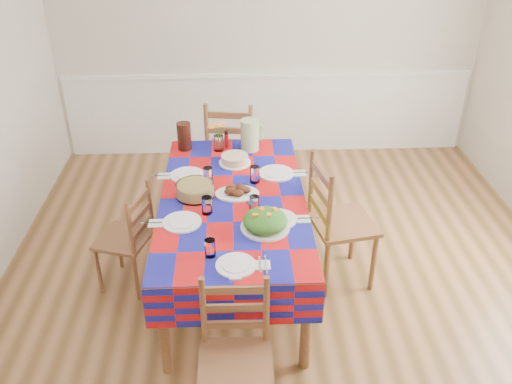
% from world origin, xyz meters
% --- Properties ---
extents(room, '(4.58, 5.08, 2.78)m').
position_xyz_m(room, '(0.00, 0.00, 1.35)').
color(room, brown).
rests_on(room, ground).
extents(wainscot, '(4.41, 0.06, 0.92)m').
position_xyz_m(wainscot, '(0.00, 2.48, 0.49)').
color(wainscot, white).
rests_on(wainscot, room).
extents(dining_table, '(1.05, 1.95, 0.76)m').
position_xyz_m(dining_table, '(-0.40, 0.18, 0.67)').
color(dining_table, brown).
rests_on(dining_table, room).
extents(setting_near_head, '(0.39, 0.26, 0.12)m').
position_xyz_m(setting_near_head, '(-0.43, -0.58, 0.78)').
color(setting_near_head, white).
rests_on(setting_near_head, dining_table).
extents(setting_left_near, '(0.48, 0.28, 0.13)m').
position_xyz_m(setting_left_near, '(-0.68, -0.10, 0.79)').
color(setting_left_near, white).
rests_on(setting_left_near, dining_table).
extents(setting_left_far, '(0.48, 0.29, 0.13)m').
position_xyz_m(setting_left_far, '(-0.69, 0.47, 0.79)').
color(setting_left_far, white).
rests_on(setting_left_far, dining_table).
extents(setting_right_near, '(0.47, 0.27, 0.12)m').
position_xyz_m(setting_right_near, '(-0.14, -0.09, 0.79)').
color(setting_right_near, white).
rests_on(setting_right_near, dining_table).
extents(setting_right_far, '(0.51, 0.30, 0.13)m').
position_xyz_m(setting_right_far, '(-0.11, 0.47, 0.79)').
color(setting_right_far, white).
rests_on(setting_right_far, dining_table).
extents(meat_platter, '(0.32, 0.23, 0.06)m').
position_xyz_m(meat_platter, '(-0.37, 0.22, 0.78)').
color(meat_platter, white).
rests_on(meat_platter, dining_table).
extents(salad_platter, '(0.33, 0.33, 0.14)m').
position_xyz_m(salad_platter, '(-0.19, -0.22, 0.81)').
color(salad_platter, white).
rests_on(salad_platter, dining_table).
extents(pasta_bowl, '(0.28, 0.28, 0.10)m').
position_xyz_m(pasta_bowl, '(-0.67, 0.21, 0.81)').
color(pasta_bowl, white).
rests_on(pasta_bowl, dining_table).
extents(cake, '(0.26, 0.26, 0.07)m').
position_xyz_m(cake, '(-0.38, 0.71, 0.79)').
color(cake, white).
rests_on(cake, dining_table).
extents(serving_utensils, '(0.14, 0.31, 0.01)m').
position_xyz_m(serving_utensils, '(-0.26, 0.09, 0.76)').
color(serving_utensils, black).
rests_on(serving_utensils, dining_table).
extents(flower_vase, '(0.16, 0.13, 0.26)m').
position_xyz_m(flower_vase, '(-0.51, 0.95, 0.87)').
color(flower_vase, white).
rests_on(flower_vase, dining_table).
extents(hot_sauce, '(0.04, 0.04, 0.15)m').
position_xyz_m(hot_sauce, '(-0.44, 1.01, 0.83)').
color(hot_sauce, red).
rests_on(hot_sauce, dining_table).
extents(green_pitcher, '(0.15, 0.15, 0.26)m').
position_xyz_m(green_pitcher, '(-0.25, 0.96, 0.89)').
color(green_pitcher, '#A8C98E').
rests_on(green_pitcher, dining_table).
extents(tea_pitcher, '(0.12, 0.12, 0.23)m').
position_xyz_m(tea_pitcher, '(-0.80, 0.99, 0.87)').
color(tea_pitcher, black).
rests_on(tea_pitcher, dining_table).
extents(name_card, '(0.07, 0.02, 0.02)m').
position_xyz_m(name_card, '(-0.39, -0.74, 0.77)').
color(name_card, white).
rests_on(name_card, dining_table).
extents(chair_near, '(0.41, 0.39, 0.92)m').
position_xyz_m(chair_near, '(-0.40, -1.05, 0.45)').
color(chair_near, brown).
rests_on(chair_near, room).
extents(chair_far, '(0.52, 0.50, 1.04)m').
position_xyz_m(chair_far, '(-0.40, 1.41, 0.51)').
color(chair_far, brown).
rests_on(chair_far, room).
extents(chair_left, '(0.46, 0.47, 0.86)m').
position_xyz_m(chair_left, '(-1.18, 0.17, 0.42)').
color(chair_left, brown).
rests_on(chair_left, room).
extents(chair_right, '(0.52, 0.54, 1.04)m').
position_xyz_m(chair_right, '(0.38, 0.17, 0.51)').
color(chair_right, brown).
rests_on(chair_right, room).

